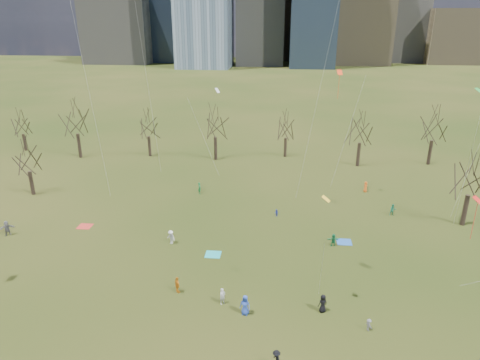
# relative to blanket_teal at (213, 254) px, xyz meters

# --- Properties ---
(ground) EXTENTS (500.00, 500.00, 0.00)m
(ground) POSITION_rel_blanket_teal_xyz_m (2.45, -8.30, -0.01)
(ground) COLOR black
(ground) RESTS_ON ground
(bare_tree_row) EXTENTS (113.04, 29.80, 9.50)m
(bare_tree_row) POSITION_rel_blanket_teal_xyz_m (2.37, 28.92, 6.10)
(bare_tree_row) COLOR black
(bare_tree_row) RESTS_ON ground
(blanket_teal) EXTENTS (1.60, 1.50, 0.03)m
(blanket_teal) POSITION_rel_blanket_teal_xyz_m (0.00, 0.00, 0.00)
(blanket_teal) COLOR teal
(blanket_teal) RESTS_ON ground
(blanket_navy) EXTENTS (1.60, 1.50, 0.03)m
(blanket_navy) POSITION_rel_blanket_teal_xyz_m (13.93, 4.05, 0.00)
(blanket_navy) COLOR #2457AB
(blanket_navy) RESTS_ON ground
(blanket_crimson) EXTENTS (1.60, 1.50, 0.03)m
(blanket_crimson) POSITION_rel_blanket_teal_xyz_m (-16.08, 4.87, 0.00)
(blanket_crimson) COLOR red
(blanket_crimson) RESTS_ON ground
(person_0) EXTENTS (0.97, 0.73, 1.78)m
(person_0) POSITION_rel_blanket_teal_xyz_m (4.14, -9.21, 0.88)
(person_0) COLOR #2847AE
(person_0) RESTS_ON ground
(person_1) EXTENTS (0.64, 0.65, 1.51)m
(person_1) POSITION_rel_blanket_teal_xyz_m (2.10, -8.00, 0.74)
(person_1) COLOR beige
(person_1) RESTS_ON ground
(person_3) EXTENTS (0.67, 0.77, 1.04)m
(person_3) POSITION_rel_blanket_teal_xyz_m (13.97, -10.21, 0.50)
(person_3) COLOR slate
(person_3) RESTS_ON ground
(person_4) EXTENTS (0.87, 0.97, 1.58)m
(person_4) POSITION_rel_blanket_teal_xyz_m (-2.12, -6.81, 0.77)
(person_4) COLOR orange
(person_4) RESTS_ON ground
(person_5) EXTENTS (1.38, 0.65, 1.43)m
(person_5) POSITION_rel_blanket_teal_xyz_m (12.61, 3.08, 0.70)
(person_5) COLOR #1C7F46
(person_5) RESTS_ON ground
(person_6) EXTENTS (0.94, 0.82, 1.63)m
(person_6) POSITION_rel_blanket_teal_xyz_m (10.55, -8.25, 0.80)
(person_6) COLOR black
(person_6) RESTS_ON ground
(person_8) EXTENTS (0.52, 0.58, 0.97)m
(person_8) POSITION_rel_blanket_teal_xyz_m (6.38, 9.80, 0.47)
(person_8) COLOR #2631A5
(person_8) RESTS_ON ground
(person_9) EXTENTS (1.17, 1.00, 1.56)m
(person_9) POSITION_rel_blanket_teal_xyz_m (-4.91, 1.89, 0.77)
(person_9) COLOR silver
(person_9) RESTS_ON ground
(person_11) EXTENTS (1.64, 1.32, 1.75)m
(person_11) POSITION_rel_blanket_teal_xyz_m (-23.82, 1.99, 0.86)
(person_11) COLOR #5E5D62
(person_11) RESTS_ON ground
(person_12) EXTENTS (0.68, 0.86, 1.55)m
(person_12) POSITION_rel_blanket_teal_xyz_m (18.75, 19.14, 0.76)
(person_12) COLOR orange
(person_12) RESTS_ON ground
(person_13) EXTENTS (0.51, 0.67, 1.64)m
(person_13) POSITION_rel_blanket_teal_xyz_m (-4.45, 16.24, 0.81)
(person_13) COLOR #1A7739
(person_13) RESTS_ON ground
(person_14) EXTENTS (0.79, 0.65, 1.50)m
(person_14) POSITION_rel_blanket_teal_xyz_m (20.77, 11.56, 0.74)
(person_14) COLOR #19724C
(person_14) RESTS_ON ground
(person_15) EXTENTS (0.84, 1.11, 1.53)m
(person_15) POSITION_rel_blanket_teal_xyz_m (6.83, -14.85, 0.75)
(person_15) COLOR black
(person_15) RESTS_ON ground
(kites_airborne) EXTENTS (56.25, 36.59, 34.81)m
(kites_airborne) POSITION_rel_blanket_teal_xyz_m (7.13, 5.94, 14.10)
(kites_airborne) COLOR red
(kites_airborne) RESTS_ON ground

